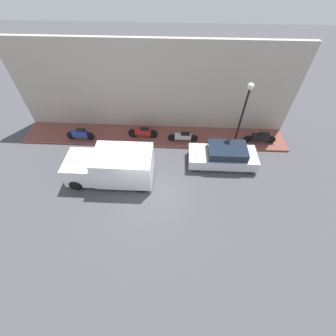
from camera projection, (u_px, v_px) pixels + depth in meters
name	position (u px, v px, depth m)	size (l,w,h in m)	color
ground_plane	(147.00, 191.00, 12.82)	(60.00, 60.00, 0.00)	#47474C
sidewalk	(154.00, 136.00, 15.87)	(2.21, 18.13, 0.12)	brown
building_facade	(154.00, 88.00, 14.48)	(0.30, 18.13, 6.02)	#B2A899
parked_car	(223.00, 156.00, 13.77)	(1.71, 4.14, 1.34)	silver
delivery_van	(111.00, 166.00, 12.68)	(2.07, 4.89, 2.01)	white
motorcycle_black	(260.00, 137.00, 15.01)	(0.30, 2.13, 0.81)	black
motorcycle_blue	(80.00, 134.00, 15.20)	(0.30, 1.89, 0.87)	navy
scooter_silver	(183.00, 137.00, 15.15)	(0.30, 2.03, 0.70)	#B7B7BF
motorcycle_red	(143.00, 132.00, 15.36)	(0.30, 2.04, 0.79)	#B21E1E
streetlamp	(245.00, 105.00, 12.82)	(0.38, 0.38, 4.44)	black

